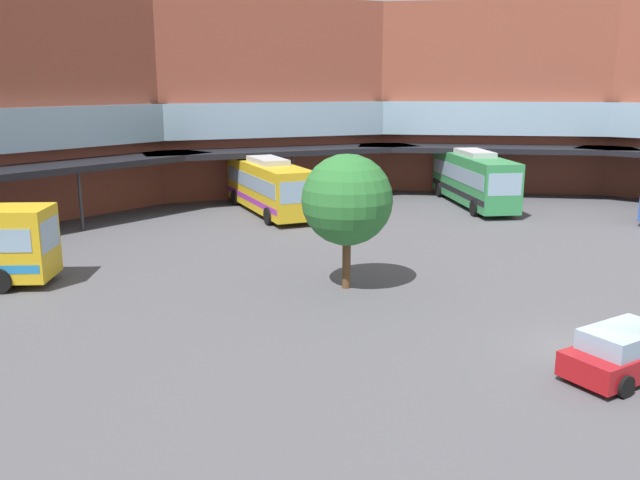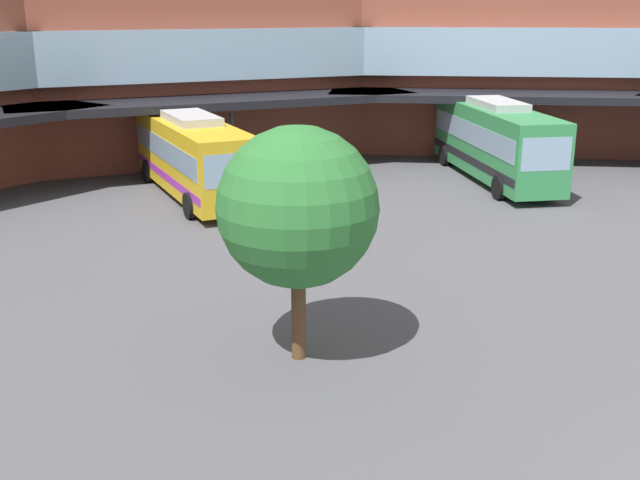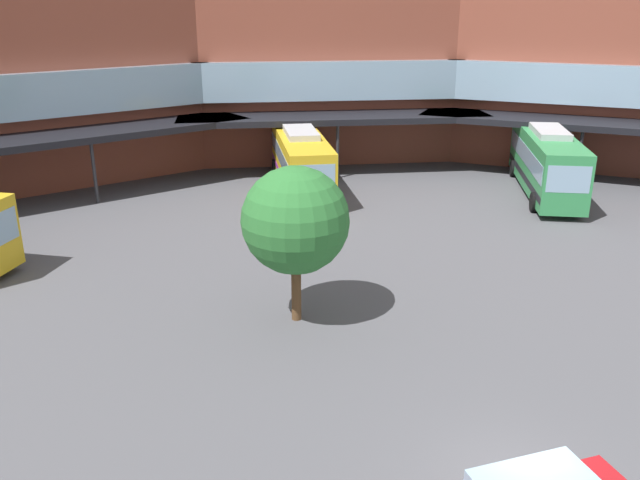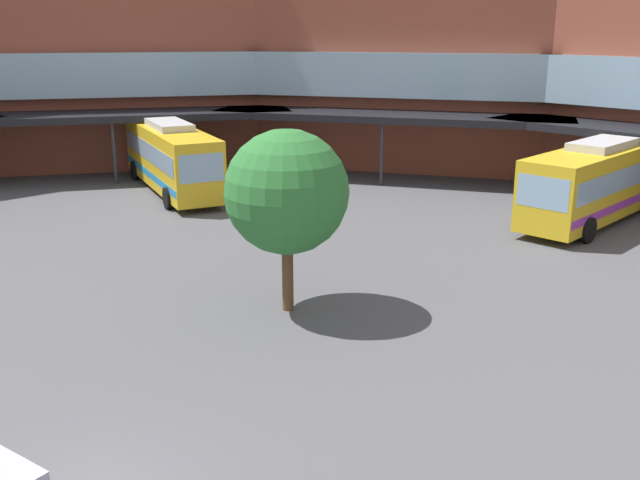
% 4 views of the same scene
% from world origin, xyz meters
% --- Properties ---
extents(station_building, '(79.44, 49.02, 14.84)m').
position_xyz_m(station_building, '(-0.00, 19.83, 7.16)').
color(station_building, brown).
rests_on(station_building, ground).
extents(bus_2, '(9.80, 10.10, 3.98)m').
position_xyz_m(bus_2, '(22.56, 15.63, 2.01)').
color(bus_2, '#338C4C').
rests_on(bus_2, ground).
extents(bus_4, '(7.44, 11.00, 3.76)m').
position_xyz_m(bus_4, '(11.16, 25.08, 1.90)').
color(bus_4, gold).
rests_on(bus_4, ground).
extents(plaza_tree, '(3.87, 3.87, 5.80)m').
position_xyz_m(plaza_tree, '(0.83, 10.67, 3.85)').
color(plaza_tree, brown).
rests_on(plaza_tree, ground).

